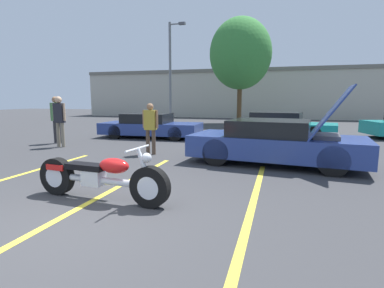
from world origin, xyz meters
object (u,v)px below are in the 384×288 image
(tree_background, at_px, (240,54))
(spectator_near_motorcycle, at_px, (150,124))
(parked_car_mid_row, at_px, (279,126))
(light_pole, at_px, (171,68))
(show_car_hood_open, at_px, (276,142))
(spectator_midground, at_px, (56,115))
(motorcycle, at_px, (100,177))
(spectator_by_show_car, at_px, (59,117))
(parked_car_left_row, at_px, (150,126))

(tree_background, height_order, spectator_near_motorcycle, tree_background)
(parked_car_mid_row, bearing_deg, light_pole, 148.73)
(show_car_hood_open, xyz_separation_m, spectator_near_motorcycle, (-3.82, 0.34, 0.35))
(spectator_near_motorcycle, bearing_deg, tree_background, 84.87)
(parked_car_mid_row, distance_m, spectator_near_motorcycle, 6.63)
(light_pole, bearing_deg, spectator_midground, -94.96)
(motorcycle, relative_size, parked_car_mid_row, 0.54)
(light_pole, xyz_separation_m, spectator_near_motorcycle, (3.62, -11.73, -2.91))
(tree_background, relative_size, parked_car_mid_row, 1.47)
(light_pole, relative_size, spectator_midground, 3.80)
(show_car_hood_open, bearing_deg, tree_background, 108.71)
(parked_car_mid_row, bearing_deg, motorcycle, -97.80)
(show_car_hood_open, relative_size, spectator_by_show_car, 2.56)
(spectator_near_motorcycle, height_order, spectator_by_show_car, spectator_by_show_car)
(spectator_near_motorcycle, bearing_deg, parked_car_mid_row, 54.20)
(show_car_hood_open, xyz_separation_m, spectator_midground, (-8.35, 1.50, 0.51))
(parked_car_mid_row, relative_size, spectator_by_show_car, 2.66)
(tree_background, xyz_separation_m, spectator_midground, (-5.65, -11.31, -3.66))
(light_pole, height_order, motorcycle, light_pole)
(tree_background, height_order, spectator_midground, tree_background)
(tree_background, bearing_deg, motorcycle, -90.54)
(motorcycle, height_order, spectator_midground, spectator_midground)
(show_car_hood_open, relative_size, parked_car_mid_row, 0.96)
(light_pole, relative_size, parked_car_left_row, 1.54)
(parked_car_mid_row, relative_size, spectator_near_motorcycle, 3.03)
(light_pole, bearing_deg, spectator_near_motorcycle, -72.86)
(tree_background, height_order, show_car_hood_open, tree_background)
(spectator_near_motorcycle, xyz_separation_m, spectator_midground, (-4.53, 1.15, 0.15))
(tree_background, xyz_separation_m, spectator_by_show_car, (-4.88, -12.04, -3.66))
(tree_background, xyz_separation_m, motorcycle, (-0.16, -16.71, -4.35))
(parked_car_left_row, distance_m, spectator_midground, 3.90)
(light_pole, height_order, spectator_midground, light_pole)
(spectator_by_show_car, bearing_deg, show_car_hood_open, -5.72)
(spectator_near_motorcycle, height_order, spectator_midground, spectator_midground)
(tree_background, relative_size, spectator_near_motorcycle, 4.46)
(motorcycle, bearing_deg, tree_background, 93.73)
(spectator_midground, bearing_deg, tree_background, 63.44)
(parked_car_mid_row, height_order, spectator_near_motorcycle, spectator_near_motorcycle)
(light_pole, xyz_separation_m, show_car_hood_open, (7.43, -12.07, -3.27))
(light_pole, distance_m, motorcycle, 16.97)
(show_car_hood_open, distance_m, parked_car_mid_row, 5.71)
(spectator_by_show_car, bearing_deg, tree_background, 67.95)
(show_car_hood_open, relative_size, spectator_near_motorcycle, 2.92)
(show_car_hood_open, relative_size, spectator_midground, 2.56)
(spectator_near_motorcycle, bearing_deg, spectator_midground, 165.72)
(spectator_near_motorcycle, bearing_deg, motorcycle, -77.24)
(light_pole, xyz_separation_m, motorcycle, (4.58, -15.97, -3.45))
(show_car_hood_open, height_order, spectator_by_show_car, show_car_hood_open)
(parked_car_left_row, height_order, spectator_near_motorcycle, spectator_near_motorcycle)
(light_pole, xyz_separation_m, spectator_midground, (-0.92, -10.57, -2.76))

